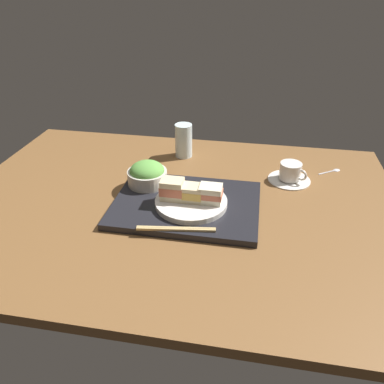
{
  "coord_description": "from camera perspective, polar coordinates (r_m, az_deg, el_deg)",
  "views": [
    {
      "loc": [
        22.58,
        -97.48,
        63.61
      ],
      "look_at": [
        5.49,
        -1.37,
        5.0
      ],
      "focal_mm": 35.32,
      "sensor_mm": 36.0,
      "label": 1
    }
  ],
  "objects": [
    {
      "name": "sandwich_near",
      "position": [
        1.12,
        -3.05,
        0.43
      ],
      "size": [
        6.93,
        5.49,
        6.26
      ],
      "color": "beige",
      "rests_on": "sandwich_plate"
    },
    {
      "name": "chopsticks_pair",
      "position": [
        1.03,
        -2.43,
        -5.6
      ],
      "size": [
        21.56,
        4.18,
        0.7
      ],
      "color": "tan",
      "rests_on": "serving_tray"
    },
    {
      "name": "sandwich_plate",
      "position": [
        1.13,
        -0.14,
        -1.55
      ],
      "size": [
        21.59,
        21.59,
        1.7
      ],
      "primitive_type": "cylinder",
      "color": "silver",
      "rests_on": "serving_tray"
    },
    {
      "name": "sandwich_middle",
      "position": [
        1.11,
        -0.14,
        -0.12
      ],
      "size": [
        6.76,
        5.48,
        4.88
      ],
      "color": "beige",
      "rests_on": "sandwich_plate"
    },
    {
      "name": "coffee_cup",
      "position": [
        1.33,
        14.61,
        2.71
      ],
      "size": [
        14.41,
        14.41,
        6.54
      ],
      "color": "silver",
      "rests_on": "ground_plane"
    },
    {
      "name": "salad_bowl",
      "position": [
        1.23,
        -6.78,
        2.69
      ],
      "size": [
        12.86,
        12.86,
        7.81
      ],
      "color": "beige",
      "rests_on": "serving_tray"
    },
    {
      "name": "sandwich_far",
      "position": [
        1.1,
        2.81,
        -0.29
      ],
      "size": [
        6.97,
        5.41,
        5.27
      ],
      "color": "#EFE5C1",
      "rests_on": "sandwich_plate"
    },
    {
      "name": "drinking_glass",
      "position": [
        1.45,
        -1.27,
        7.77
      ],
      "size": [
        6.53,
        6.53,
        12.78
      ],
      "primitive_type": "cylinder",
      "color": "silver",
      "rests_on": "ground_plane"
    },
    {
      "name": "serving_tray",
      "position": [
        1.15,
        -0.87,
        -1.92
      ],
      "size": [
        43.9,
        32.21,
        2.1
      ],
      "primitive_type": "cube",
      "color": "black",
      "rests_on": "ground_plane"
    },
    {
      "name": "ground_plane",
      "position": [
        1.19,
        -2.48,
        -2.1
      ],
      "size": [
        140.0,
        100.0,
        3.0
      ],
      "primitive_type": "cube",
      "color": "brown"
    },
    {
      "name": "teaspoon",
      "position": [
        1.46,
        20.63,
        3.11
      ],
      "size": [
        8.54,
        6.38,
        0.8
      ],
      "color": "silver",
      "rests_on": "ground_plane"
    }
  ]
}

